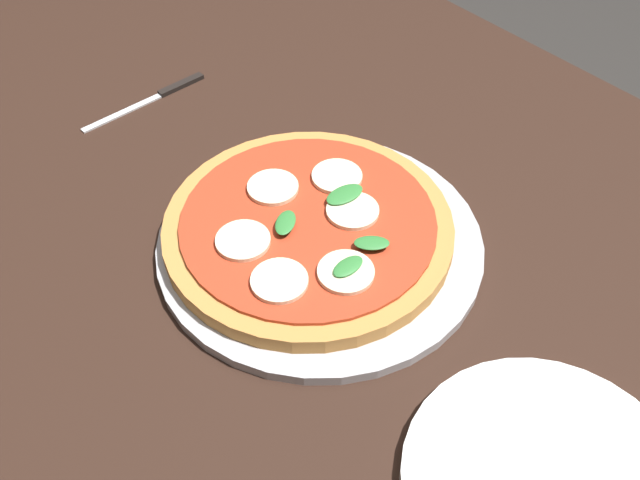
{
  "coord_description": "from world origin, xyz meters",
  "views": [
    {
      "loc": [
        0.47,
        -0.32,
        1.31
      ],
      "look_at": [
        0.07,
        0.01,
        0.76
      ],
      "focal_mm": 40.05,
      "sensor_mm": 36.0,
      "label": 1
    }
  ],
  "objects_px": {
    "serving_tray": "(320,243)",
    "pizza": "(308,227)",
    "dining_table": "(272,273)",
    "knife": "(160,95)"
  },
  "relations": [
    {
      "from": "serving_tray",
      "to": "pizza",
      "type": "distance_m",
      "value": 0.02
    },
    {
      "from": "serving_tray",
      "to": "dining_table",
      "type": "bearing_deg",
      "value": -168.64
    },
    {
      "from": "serving_tray",
      "to": "pizza",
      "type": "height_order",
      "value": "pizza"
    },
    {
      "from": "serving_tray",
      "to": "knife",
      "type": "bearing_deg",
      "value": 177.72
    },
    {
      "from": "serving_tray",
      "to": "pizza",
      "type": "bearing_deg",
      "value": -155.14
    },
    {
      "from": "dining_table",
      "to": "knife",
      "type": "height_order",
      "value": "knife"
    },
    {
      "from": "knife",
      "to": "pizza",
      "type": "bearing_deg",
      "value": -3.35
    },
    {
      "from": "dining_table",
      "to": "knife",
      "type": "bearing_deg",
      "value": 174.01
    },
    {
      "from": "pizza",
      "to": "knife",
      "type": "relative_size",
      "value": 1.67
    },
    {
      "from": "dining_table",
      "to": "pizza",
      "type": "height_order",
      "value": "pizza"
    }
  ]
}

